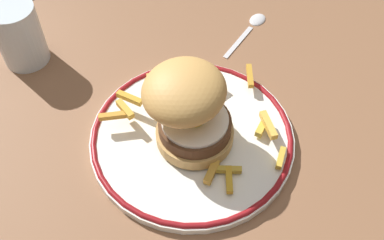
{
  "coord_description": "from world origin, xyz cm",
  "views": [
    {
      "loc": [
        -22.87,
        -31.07,
        51.76
      ],
      "look_at": [
        1.42,
        -2.97,
        4.6
      ],
      "focal_mm": 42.21,
      "sensor_mm": 36.0,
      "label": 1
    }
  ],
  "objects_px": {
    "spoon": "(254,23)",
    "burger": "(189,107)",
    "water_glass": "(20,38)",
    "dinner_plate": "(192,137)"
  },
  "relations": [
    {
      "from": "water_glass",
      "to": "burger",
      "type": "bearing_deg",
      "value": -72.97
    },
    {
      "from": "dinner_plate",
      "to": "burger",
      "type": "distance_m",
      "value": 0.07
    },
    {
      "from": "dinner_plate",
      "to": "spoon",
      "type": "relative_size",
      "value": 2.15
    },
    {
      "from": "spoon",
      "to": "burger",
      "type": "bearing_deg",
      "value": -155.01
    },
    {
      "from": "burger",
      "to": "spoon",
      "type": "height_order",
      "value": "burger"
    },
    {
      "from": "dinner_plate",
      "to": "burger",
      "type": "xyz_separation_m",
      "value": [
        -0.0,
        0.0,
        0.06
      ]
    },
    {
      "from": "water_glass",
      "to": "spoon",
      "type": "bearing_deg",
      "value": -28.18
    },
    {
      "from": "spoon",
      "to": "water_glass",
      "type": "bearing_deg",
      "value": 151.82
    },
    {
      "from": "burger",
      "to": "spoon",
      "type": "relative_size",
      "value": 0.98
    },
    {
      "from": "burger",
      "to": "spoon",
      "type": "xyz_separation_m",
      "value": [
        0.25,
        0.12,
        -0.07
      ]
    }
  ]
}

